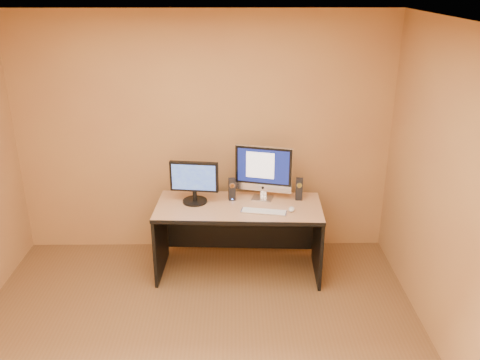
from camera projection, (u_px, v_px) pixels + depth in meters
The scene contains 11 objects.
walls at pixel (188, 221), 3.54m from camera, with size 4.00×4.00×2.60m, color #A57842, non-canonical shape.
ceiling at pixel (179, 28), 3.05m from camera, with size 4.00×4.00×0.00m, color white.
desk at pixel (239, 240), 5.19m from camera, with size 1.64×0.72×0.76m, color tan, non-canonical shape.
imac at pixel (263, 173), 5.11m from camera, with size 0.59×0.22×0.57m, color silver, non-canonical shape.
second_monitor at pixel (194, 182), 5.05m from camera, with size 0.49×0.25×0.43m, color black, non-canonical shape.
speaker_left at pixel (232, 189), 5.15m from camera, with size 0.07×0.07×0.23m, color black, non-canonical shape.
speaker_right at pixel (299, 189), 5.16m from camera, with size 0.07×0.07×0.23m, color black, non-canonical shape.
keyboard at pixel (264, 212), 4.91m from camera, with size 0.44×0.12×0.02m, color #B7B7BB.
mouse at pixel (292, 209), 4.94m from camera, with size 0.06×0.10×0.04m, color silver.
cable_a at pixel (263, 194), 5.31m from camera, with size 0.01×0.01×0.23m, color black.
cable_b at pixel (264, 193), 5.35m from camera, with size 0.01×0.01×0.19m, color black.
Camera 1 is at (0.33, -3.18, 2.90)m, focal length 38.00 mm.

